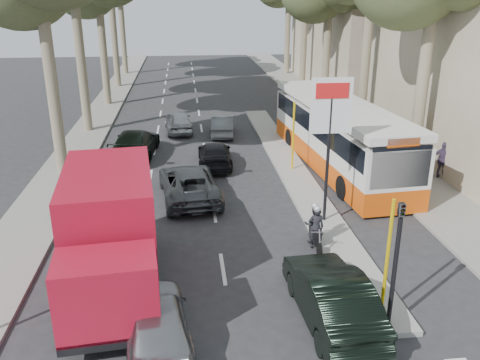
% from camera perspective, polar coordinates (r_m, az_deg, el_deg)
% --- Properties ---
extents(ground, '(120.00, 120.00, 0.00)m').
position_cam_1_polar(ground, '(15.07, 2.19, -13.57)').
color(ground, '#28282B').
rests_on(ground, ground).
extents(sidewalk_right, '(3.20, 70.00, 0.12)m').
position_cam_1_polar(sidewalk_right, '(39.69, 9.31, 8.04)').
color(sidewalk_right, gray).
rests_on(sidewalk_right, ground).
extents(median_left, '(2.40, 64.00, 0.12)m').
position_cam_1_polar(median_left, '(41.65, -14.72, 8.22)').
color(median_left, gray).
rests_on(median_left, ground).
extents(traffic_island, '(1.50, 26.00, 0.16)m').
position_cam_1_polar(traffic_island, '(25.33, 5.85, 1.11)').
color(traffic_island, gray).
rests_on(traffic_island, ground).
extents(billboard, '(1.50, 12.10, 5.60)m').
position_cam_1_polar(billboard, '(18.71, 10.02, 5.51)').
color(billboard, yellow).
rests_on(billboard, ground).
extents(traffic_light_island, '(0.16, 0.41, 3.60)m').
position_cam_1_polar(traffic_light_island, '(13.41, 17.28, -6.88)').
color(traffic_light_island, black).
rests_on(traffic_light_island, ground).
extents(silver_hatchback, '(2.09, 4.17, 1.36)m').
position_cam_1_polar(silver_hatchback, '(13.36, -9.32, -15.33)').
color(silver_hatchback, gray).
rests_on(silver_hatchback, ground).
extents(dark_hatchback, '(1.85, 4.66, 1.51)m').
position_cam_1_polar(dark_hatchback, '(14.20, 10.22, -12.65)').
color(dark_hatchback, black).
rests_on(dark_hatchback, ground).
extents(queue_car_a, '(2.85, 5.23, 1.39)m').
position_cam_1_polar(queue_car_a, '(21.85, -5.74, -0.37)').
color(queue_car_a, '#46494D').
rests_on(queue_car_a, ground).
extents(queue_car_b, '(1.77, 4.15, 1.19)m').
position_cam_1_polar(queue_car_b, '(25.96, -2.87, 2.89)').
color(queue_car_b, black).
rests_on(queue_car_b, ground).
extents(queue_car_c, '(1.97, 4.06, 1.34)m').
position_cam_1_polar(queue_car_c, '(32.60, -6.94, 6.55)').
color(queue_car_c, '#AAACB2').
rests_on(queue_car_c, ground).
extents(queue_car_d, '(1.68, 3.90, 1.25)m').
position_cam_1_polar(queue_car_d, '(31.61, -1.96, 6.17)').
color(queue_car_d, '#54575C').
rests_on(queue_car_d, ground).
extents(queue_car_e, '(2.58, 5.28, 1.48)m').
position_cam_1_polar(queue_car_e, '(27.91, -11.69, 4.05)').
color(queue_car_e, black).
rests_on(queue_car_e, ground).
extents(red_truck, '(3.09, 6.81, 3.52)m').
position_cam_1_polar(red_truck, '(15.27, -14.38, -5.72)').
color(red_truck, black).
rests_on(red_truck, ground).
extents(city_bus, '(3.89, 12.99, 3.37)m').
position_cam_1_polar(city_bus, '(25.89, 10.94, 5.21)').
color(city_bus, '#DA4E0C').
rests_on(city_bus, ground).
extents(motorcycle, '(0.71, 1.94, 1.64)m').
position_cam_1_polar(motorcycle, '(17.88, 8.41, -5.23)').
color(motorcycle, black).
rests_on(motorcycle, ground).
extents(pedestrian_near, '(1.05, 1.10, 1.75)m').
position_cam_1_polar(pedestrian_near, '(25.58, 21.83, 2.07)').
color(pedestrian_near, '#433752').
rests_on(pedestrian_near, sidewalk_right).
extents(pedestrian_far, '(1.09, 0.67, 1.57)m').
position_cam_1_polar(pedestrian_far, '(26.41, 14.51, 3.25)').
color(pedestrian_far, '#706354').
rests_on(pedestrian_far, sidewalk_right).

